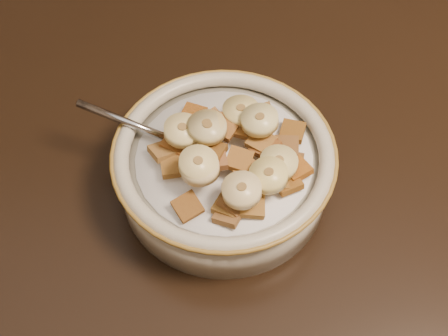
{
  "coord_description": "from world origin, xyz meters",
  "views": [
    {
      "loc": [
        0.05,
        -0.21,
        1.22
      ],
      "look_at": [
        0.06,
        0.1,
        0.78
      ],
      "focal_mm": 50.0,
      "sensor_mm": 36.0,
      "label": 1
    }
  ],
  "objects_px": {
    "table": "(161,306)",
    "cereal_bowl": "(224,173)",
    "spoon": "(192,147)",
    "chair": "(171,1)"
  },
  "relations": [
    {
      "from": "chair",
      "to": "cereal_bowl",
      "type": "relative_size",
      "value": 5.59
    },
    {
      "from": "chair",
      "to": "spoon",
      "type": "height_order",
      "value": "chair"
    },
    {
      "from": "table",
      "to": "spoon",
      "type": "distance_m",
      "value": 0.14
    },
    {
      "from": "spoon",
      "to": "table",
      "type": "bearing_deg",
      "value": 6.09
    },
    {
      "from": "table",
      "to": "cereal_bowl",
      "type": "bearing_deg",
      "value": 64.59
    },
    {
      "from": "table",
      "to": "cereal_bowl",
      "type": "xyz_separation_m",
      "value": [
        0.06,
        0.1,
        0.04
      ]
    },
    {
      "from": "cereal_bowl",
      "to": "chair",
      "type": "bearing_deg",
      "value": 97.93
    },
    {
      "from": "table",
      "to": "chair",
      "type": "height_order",
      "value": "chair"
    },
    {
      "from": "spoon",
      "to": "chair",
      "type": "bearing_deg",
      "value": -154.88
    },
    {
      "from": "chair",
      "to": "cereal_bowl",
      "type": "bearing_deg",
      "value": -94.44
    }
  ]
}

